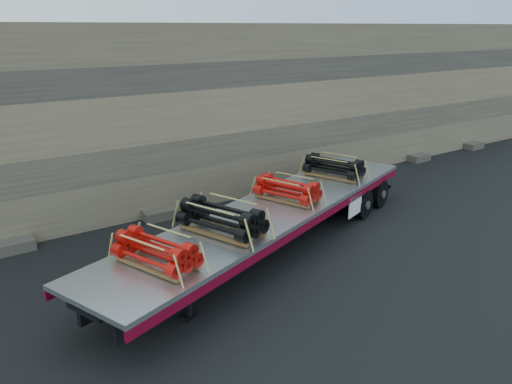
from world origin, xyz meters
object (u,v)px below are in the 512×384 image
(bundle_midrear, at_px, (287,190))
(bundle_midfront, at_px, (222,219))
(bundle_front, at_px, (156,252))
(bundle_rear, at_px, (334,167))
(trailer, at_px, (272,228))

(bundle_midrear, bearing_deg, bundle_midfront, 180.00)
(bundle_front, relative_size, bundle_midrear, 1.02)
(bundle_front, bearing_deg, bundle_midfront, 0.00)
(bundle_front, height_order, bundle_midrear, bundle_front)
(bundle_front, distance_m, bundle_midrear, 5.83)
(bundle_front, bearing_deg, bundle_rear, 0.00)
(bundle_midfront, bearing_deg, trailer, 0.00)
(trailer, xyz_separation_m, bundle_midfront, (-2.37, -0.86, 1.13))
(trailer, distance_m, bundle_midrear, 1.38)
(bundle_rear, bearing_deg, trailer, 180.00)
(bundle_front, xyz_separation_m, bundle_midrear, (5.48, 1.99, -0.01))
(bundle_midrear, bearing_deg, trailer, 180.00)
(trailer, xyz_separation_m, bundle_front, (-4.67, -1.69, 1.08))
(trailer, relative_size, bundle_rear, 6.68)
(bundle_midfront, distance_m, bundle_midrear, 3.39)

